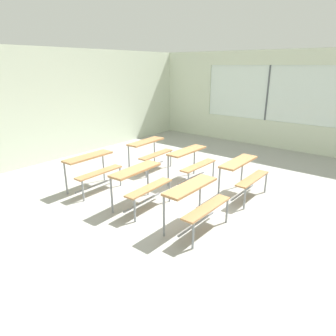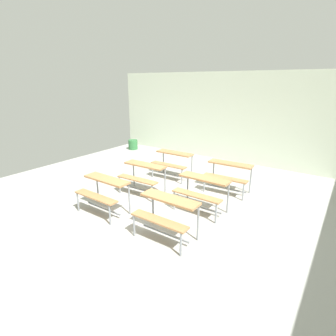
# 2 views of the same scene
# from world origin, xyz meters

# --- Properties ---
(ground) EXTENTS (10.00, 9.00, 0.05)m
(ground) POSITION_xyz_m (0.00, 0.00, -0.03)
(ground) COLOR #9E9E99
(wall_back) EXTENTS (10.00, 0.12, 3.00)m
(wall_back) POSITION_xyz_m (0.00, 4.50, 1.50)
(wall_back) COLOR beige
(wall_back) RESTS_ON ground
(desk_bench_r0c0) EXTENTS (1.11, 0.60, 0.74)m
(desk_bench_r0c0) POSITION_xyz_m (-0.90, -0.76, 0.56)
(desk_bench_r0c0) COLOR #A87547
(desk_bench_r0c0) RESTS_ON ground
(desk_bench_r0c1) EXTENTS (1.10, 0.59, 0.74)m
(desk_bench_r0c1) POSITION_xyz_m (0.74, -0.78, 0.56)
(desk_bench_r0c1) COLOR #A87547
(desk_bench_r0c1) RESTS_ON ground
(desk_bench_r1c0) EXTENTS (1.12, 0.64, 0.74)m
(desk_bench_r1c0) POSITION_xyz_m (-0.88, 0.48, 0.56)
(desk_bench_r1c0) COLOR #A87547
(desk_bench_r1c0) RESTS_ON ground
(desk_bench_r1c1) EXTENTS (1.11, 0.60, 0.74)m
(desk_bench_r1c1) POSITION_xyz_m (0.76, 0.49, 0.56)
(desk_bench_r1c1) COLOR #A87547
(desk_bench_r1c1) RESTS_ON ground
(desk_bench_r2c0) EXTENTS (1.11, 0.61, 0.74)m
(desk_bench_r2c0) POSITION_xyz_m (-0.92, 1.85, 0.56)
(desk_bench_r2c0) COLOR #A87547
(desk_bench_r2c0) RESTS_ON ground
(desk_bench_r2c1) EXTENTS (1.12, 0.64, 0.74)m
(desk_bench_r2c1) POSITION_xyz_m (0.80, 1.79, 0.56)
(desk_bench_r2c1) COLOR #A87547
(desk_bench_r2c1) RESTS_ON ground
(trash_bin) EXTENTS (0.37, 0.37, 0.39)m
(trash_bin) POSITION_xyz_m (-4.16, 3.69, 0.19)
(trash_bin) COLOR #2D6B38
(trash_bin) RESTS_ON ground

